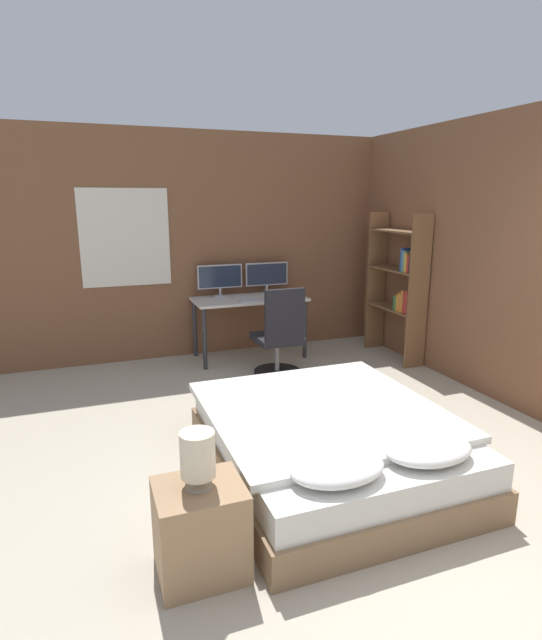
{
  "coord_description": "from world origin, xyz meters",
  "views": [
    {
      "loc": [
        -1.92,
        -1.67,
        1.91
      ],
      "look_at": [
        -0.26,
        2.8,
        0.75
      ],
      "focal_mm": 28.0,
      "sensor_mm": 36.0,
      "label": 1
    }
  ],
  "objects": [
    {
      "name": "ground_plane",
      "position": [
        0.0,
        0.0,
        0.0
      ],
      "size": [
        20.0,
        20.0,
        0.0
      ],
      "primitive_type": "plane",
      "color": "#B2A893"
    },
    {
      "name": "wall_back",
      "position": [
        -0.02,
        4.36,
        1.35
      ],
      "size": [
        12.0,
        0.08,
        2.7
      ],
      "color": "brown",
      "rests_on": "ground_plane"
    },
    {
      "name": "bed",
      "position": [
        -0.42,
        1.2,
        0.23
      ],
      "size": [
        1.6,
        1.9,
        0.53
      ],
      "color": "#846647",
      "rests_on": "ground_plane"
    },
    {
      "name": "nightstand",
      "position": [
        -1.48,
        0.56,
        0.25
      ],
      "size": [
        0.45,
        0.38,
        0.5
      ],
      "color": "#997551",
      "rests_on": "ground_plane"
    },
    {
      "name": "bedside_lamp",
      "position": [
        -1.48,
        0.56,
        0.67
      ],
      "size": [
        0.18,
        0.18,
        0.3
      ],
      "color": "gray",
      "rests_on": "nightstand"
    },
    {
      "name": "desk",
      "position": [
        -0.1,
        3.98,
        0.65
      ],
      "size": [
        1.35,
        0.63,
        0.75
      ],
      "color": "beige",
      "rests_on": "ground_plane"
    },
    {
      "name": "monitor_left",
      "position": [
        -0.4,
        4.19,
        0.97
      ],
      "size": [
        0.56,
        0.16,
        0.39
      ],
      "color": "#B7B7BC",
      "rests_on": "desk"
    },
    {
      "name": "monitor_right",
      "position": [
        0.2,
        4.19,
        0.97
      ],
      "size": [
        0.56,
        0.16,
        0.39
      ],
      "color": "#B7B7BC",
      "rests_on": "desk"
    },
    {
      "name": "keyboard",
      "position": [
        -0.1,
        3.77,
        0.76
      ],
      "size": [
        0.37,
        0.13,
        0.02
      ],
      "color": "#B7B7BC",
      "rests_on": "desk"
    },
    {
      "name": "computer_mouse",
      "position": [
        0.18,
        3.77,
        0.76
      ],
      "size": [
        0.07,
        0.05,
        0.04
      ],
      "color": "#B7B7BC",
      "rests_on": "desk"
    },
    {
      "name": "office_chair",
      "position": [
        -0.01,
        3.21,
        0.4
      ],
      "size": [
        0.52,
        0.52,
        1.0
      ],
      "color": "black",
      "rests_on": "ground_plane"
    },
    {
      "name": "bookshelf",
      "position": [
        1.57,
        3.26,
        0.96
      ],
      "size": [
        0.27,
        0.89,
        1.75
      ],
      "color": "brown",
      "rests_on": "ground_plane"
    }
  ]
}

